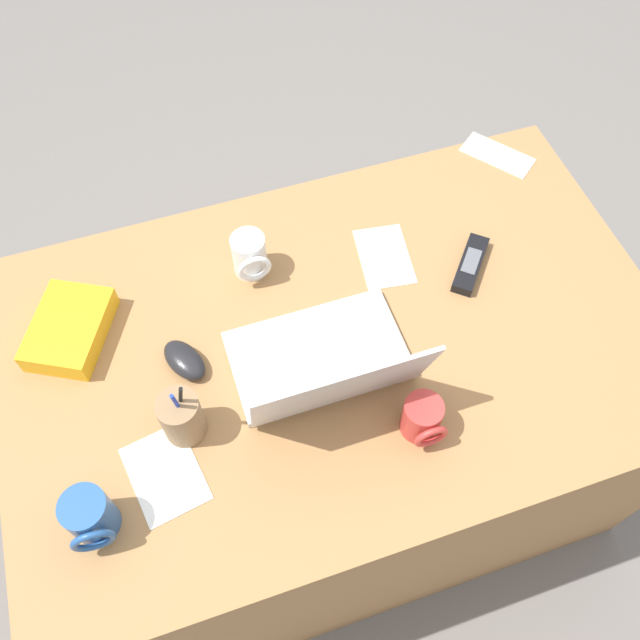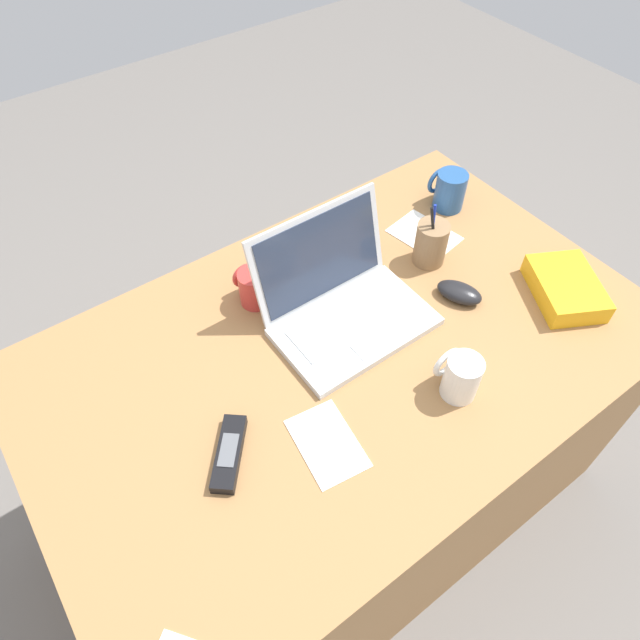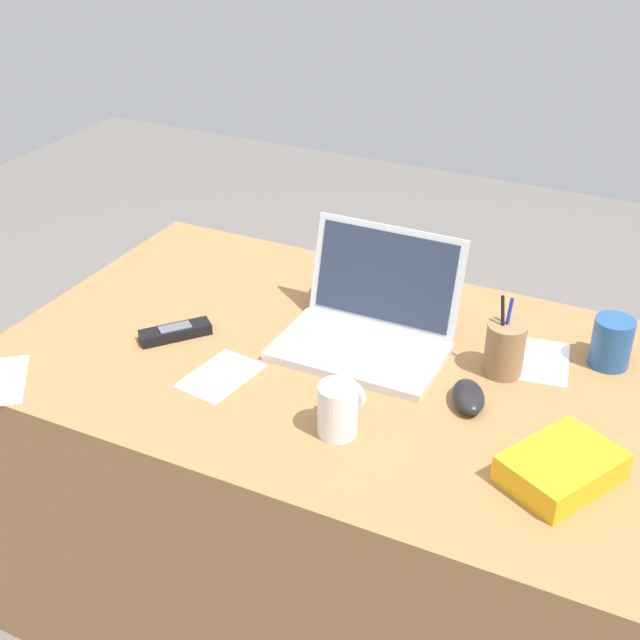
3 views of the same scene
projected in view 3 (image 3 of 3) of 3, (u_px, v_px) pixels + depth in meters
The scene contains 13 objects.
ground_plane at pixel (330, 600), 2.14m from camera, with size 6.00×6.00×0.00m, color slate.
desk at pixel (331, 489), 1.95m from camera, with size 1.36×0.86×0.73m, color #9E7042.
laptop at pixel (368, 325), 1.78m from camera, with size 0.34×0.27×0.23m.
computer_mouse at pixel (468, 396), 1.61m from camera, with size 0.06×0.11×0.04m, color black.
coffee_mug_white at pixel (612, 341), 1.72m from camera, with size 0.08×0.09×0.10m.
coffee_mug_tall at pixel (339, 408), 1.53m from camera, with size 0.07×0.08×0.10m.
coffee_mug_spare at pixel (342, 281), 1.96m from camera, with size 0.07×0.09×0.09m.
cordless_phone at pixel (175, 332), 1.83m from camera, with size 0.13×0.14×0.03m.
pen_holder at pixel (505, 349), 1.69m from camera, with size 0.08×0.08×0.17m.
snack_bag at pixel (561, 468), 1.43m from camera, with size 0.14×0.19×0.05m, color #F2AD19.
paper_note_near_laptop at pixel (538, 360), 1.75m from camera, with size 0.12×0.17×0.00m, color white.
paper_note_left at pixel (6, 381), 1.69m from camera, with size 0.08×0.17×0.00m, color white.
paper_note_right at pixel (220, 376), 1.70m from camera, with size 0.11×0.16×0.00m, color white.
Camera 3 is at (0.63, -1.35, 1.69)m, focal length 48.05 mm.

